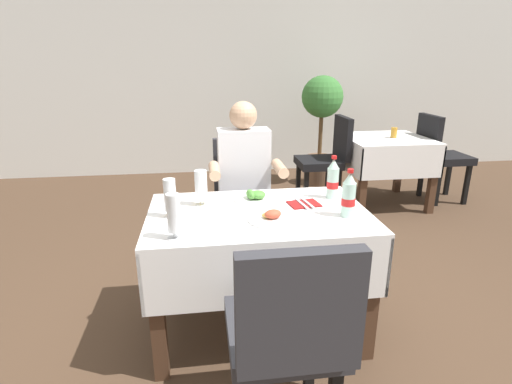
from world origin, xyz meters
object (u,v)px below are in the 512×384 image
object	(u,v)px
background_chair_left	(327,156)
beer_glass_right	(201,187)
cola_bottle_secondary	(333,180)
plate_far_diner	(255,197)
napkin_cutlery_set	(304,204)
background_chair_right	(440,153)
chair_near_camera_side	(288,333)
plate_near_camera	(272,218)
cola_bottle_primary	(349,196)
beer_glass_left	(170,198)
seated_diner_far	(245,181)
background_table_tumbler	(394,133)
beer_glass_middle	(174,217)
chair_far_diner_seat	(244,197)
background_dining_table	(385,155)
potted_plant_corner	(322,113)
main_dining_table	(258,241)

from	to	relation	value
background_chair_left	beer_glass_right	bearing A→B (deg)	-125.93
beer_glass_right	cola_bottle_secondary	bearing A→B (deg)	1.56
plate_far_diner	napkin_cutlery_set	xyz separation A→B (m)	(0.27, -0.11, -0.02)
napkin_cutlery_set	background_chair_right	xyz separation A→B (m)	(2.03, 1.90, -0.19)
chair_near_camera_side	cola_bottle_secondary	xyz separation A→B (m)	(0.47, 0.94, 0.30)
plate_near_camera	plate_far_diner	world-z (taller)	plate_far_diner
beer_glass_right	cola_bottle_primary	distance (m)	0.81
beer_glass_left	beer_glass_right	bearing A→B (deg)	44.74
beer_glass_left	cola_bottle_primary	bearing A→B (deg)	-7.18
seated_diner_far	napkin_cutlery_set	xyz separation A→B (m)	(0.27, -0.59, 0.03)
seated_diner_far	background_table_tumbler	distance (m)	2.17
background_chair_left	background_table_tumbler	xyz separation A→B (m)	(0.71, -0.02, 0.24)
beer_glass_middle	background_chair_right	bearing A→B (deg)	39.55
seated_diner_far	background_chair_right	world-z (taller)	seated_diner_far
chair_far_diner_seat	chair_near_camera_side	world-z (taller)	same
napkin_cutlery_set	background_dining_table	bearing A→B (deg)	53.78
plate_far_diner	napkin_cutlery_set	distance (m)	0.29
plate_far_diner	cola_bottle_secondary	world-z (taller)	cola_bottle_secondary
chair_far_diner_seat	background_table_tumbler	size ratio (longest dim) A/B	8.82
beer_glass_right	cola_bottle_secondary	world-z (taller)	cola_bottle_secondary
beer_glass_left	chair_near_camera_side	bearing A→B (deg)	-58.79
plate_far_diner	potted_plant_corner	xyz separation A→B (m)	(1.18, 2.61, 0.14)
background_dining_table	background_table_tumbler	size ratio (longest dim) A/B	7.91
cola_bottle_primary	potted_plant_corner	bearing A→B (deg)	75.86
main_dining_table	seated_diner_far	bearing A→B (deg)	90.16
chair_far_diner_seat	cola_bottle_secondary	xyz separation A→B (m)	(0.47, -0.61, 0.30)
chair_near_camera_side	beer_glass_right	distance (m)	1.01
plate_near_camera	beer_glass_right	size ratio (longest dim) A/B	1.25
napkin_cutlery_set	background_chair_left	xyz separation A→B (m)	(0.75, 1.90, -0.19)
chair_far_diner_seat	beer_glass_left	xyz separation A→B (m)	(-0.46, -0.79, 0.29)
chair_far_diner_seat	beer_glass_left	distance (m)	0.96
cola_bottle_primary	background_chair_left	size ratio (longest dim) A/B	0.26
seated_diner_far	main_dining_table	bearing A→B (deg)	-89.84
seated_diner_far	beer_glass_right	xyz separation A→B (m)	(-0.30, -0.52, 0.13)
beer_glass_right	background_chair_left	distance (m)	2.28
seated_diner_far	background_table_tumbler	xyz separation A→B (m)	(1.74, 1.29, 0.08)
main_dining_table	napkin_cutlery_set	distance (m)	0.34
background_chair_right	plate_near_camera	bearing A→B (deg)	-136.96
cola_bottle_primary	napkin_cutlery_set	world-z (taller)	cola_bottle_primary
main_dining_table	napkin_cutlery_set	size ratio (longest dim) A/B	6.09
main_dining_table	background_table_tumbler	bearing A→B (deg)	48.45
seated_diner_far	cola_bottle_secondary	size ratio (longest dim) A/B	4.90
main_dining_table	beer_glass_middle	bearing A→B (deg)	-146.43
beer_glass_middle	plate_near_camera	bearing A→B (deg)	17.81
background_table_tumbler	potted_plant_corner	world-z (taller)	potted_plant_corner
cola_bottle_primary	cola_bottle_secondary	world-z (taller)	same
chair_near_camera_side	background_chair_right	bearing A→B (deg)	50.00
napkin_cutlery_set	background_table_tumbler	world-z (taller)	background_table_tumbler
plate_near_camera	background_dining_table	distance (m)	2.66
chair_far_diner_seat	plate_near_camera	bearing A→B (deg)	-86.64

